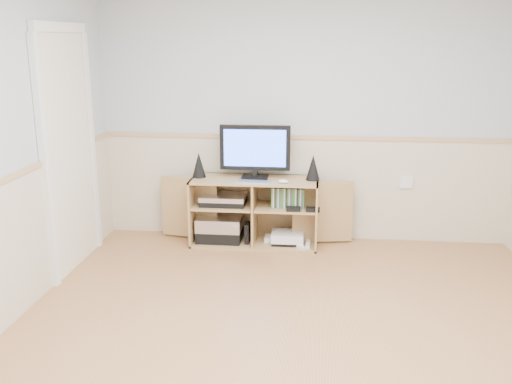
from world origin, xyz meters
TOP-DOWN VIEW (x-y plane):
  - room at (-0.06, 0.12)m, footprint 4.04×4.54m
  - media_cabinet at (-0.46, 2.05)m, footprint 1.91×0.46m
  - monitor at (-0.46, 2.04)m, footprint 0.67×0.18m
  - speaker_left at (-1.00, 2.01)m, footprint 0.13×0.13m
  - speaker_right at (0.09, 2.01)m, footprint 0.13×0.13m
  - keyboard at (-0.45, 1.85)m, footprint 0.31×0.15m
  - mouse at (-0.18, 1.85)m, footprint 0.11×0.08m
  - av_components at (-0.79, 1.99)m, footprint 0.52×0.32m
  - game_consoles at (-0.15, 1.98)m, footprint 0.45×0.30m
  - game_cases at (-0.14, 1.97)m, footprint 0.32×0.14m
  - wall_outlet at (1.00, 2.23)m, footprint 0.12×0.03m

SIDE VIEW (x-z plane):
  - game_consoles at x=-0.15m, z-range 0.02..0.13m
  - av_components at x=-0.79m, z-range -0.01..0.45m
  - media_cabinet at x=-0.46m, z-range 0.01..0.66m
  - game_cases at x=-0.14m, z-range 0.39..0.58m
  - wall_outlet at x=1.00m, z-range 0.54..0.66m
  - keyboard at x=-0.45m, z-range 0.65..0.66m
  - mouse at x=-0.18m, z-range 0.65..0.69m
  - speaker_left at x=-1.00m, z-range 0.65..0.89m
  - speaker_right at x=0.09m, z-range 0.65..0.89m
  - monitor at x=-0.46m, z-range 0.67..1.18m
  - room at x=-0.06m, z-range -0.05..2.49m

